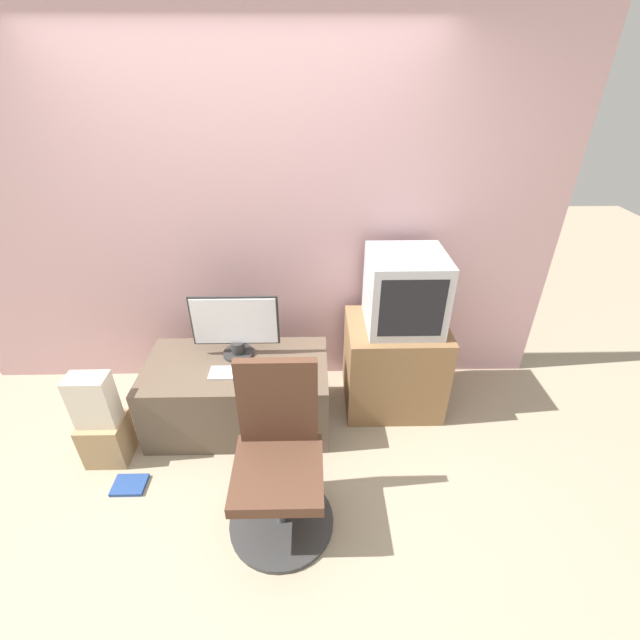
{
  "coord_description": "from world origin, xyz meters",
  "views": [
    {
      "loc": [
        0.43,
        -1.58,
        2.28
      ],
      "look_at": [
        0.48,
        0.89,
        0.76
      ],
      "focal_mm": 24.0,
      "sensor_mm": 36.0,
      "label": 1
    }
  ],
  "objects_px": {
    "main_monitor": "(235,326)",
    "book": "(130,485)",
    "office_chair": "(279,467)",
    "crt_tv": "(405,291)",
    "cardboard_box_lower": "(107,439)",
    "keyboard": "(237,373)",
    "mouse": "(275,370)"
  },
  "relations": [
    {
      "from": "main_monitor",
      "to": "book",
      "type": "height_order",
      "value": "main_monitor"
    },
    {
      "from": "office_chair",
      "to": "book",
      "type": "xyz_separation_m",
      "value": [
        -0.96,
        0.2,
        -0.39
      ]
    },
    {
      "from": "crt_tv",
      "to": "cardboard_box_lower",
      "type": "xyz_separation_m",
      "value": [
        -1.97,
        -0.53,
        -0.79
      ]
    },
    {
      "from": "crt_tv",
      "to": "main_monitor",
      "type": "bearing_deg",
      "value": -175.3
    },
    {
      "from": "main_monitor",
      "to": "book",
      "type": "relative_size",
      "value": 2.94
    },
    {
      "from": "main_monitor",
      "to": "crt_tv",
      "type": "bearing_deg",
      "value": 4.7
    },
    {
      "from": "keyboard",
      "to": "mouse",
      "type": "bearing_deg",
      "value": 4.13
    },
    {
      "from": "main_monitor",
      "to": "keyboard",
      "type": "bearing_deg",
      "value": -84.89
    },
    {
      "from": "main_monitor",
      "to": "crt_tv",
      "type": "xyz_separation_m",
      "value": [
        1.14,
        0.09,
        0.21
      ]
    },
    {
      "from": "keyboard",
      "to": "cardboard_box_lower",
      "type": "distance_m",
      "value": 0.95
    },
    {
      "from": "main_monitor",
      "to": "book",
      "type": "bearing_deg",
      "value": -132.71
    },
    {
      "from": "keyboard",
      "to": "crt_tv",
      "type": "bearing_deg",
      "value": 15.6
    },
    {
      "from": "main_monitor",
      "to": "mouse",
      "type": "distance_m",
      "value": 0.4
    },
    {
      "from": "crt_tv",
      "to": "mouse",
      "type": "bearing_deg",
      "value": -161.3
    },
    {
      "from": "main_monitor",
      "to": "cardboard_box_lower",
      "type": "bearing_deg",
      "value": -152.11
    },
    {
      "from": "office_chair",
      "to": "cardboard_box_lower",
      "type": "height_order",
      "value": "office_chair"
    },
    {
      "from": "main_monitor",
      "to": "mouse",
      "type": "relative_size",
      "value": 8.62
    },
    {
      "from": "mouse",
      "to": "crt_tv",
      "type": "bearing_deg",
      "value": 18.7
    },
    {
      "from": "mouse",
      "to": "book",
      "type": "distance_m",
      "value": 1.14
    },
    {
      "from": "book",
      "to": "crt_tv",
      "type": "bearing_deg",
      "value": 23.69
    },
    {
      "from": "cardboard_box_lower",
      "to": "book",
      "type": "relative_size",
      "value": 1.58
    },
    {
      "from": "main_monitor",
      "to": "office_chair",
      "type": "bearing_deg",
      "value": -69.47
    },
    {
      "from": "keyboard",
      "to": "crt_tv",
      "type": "relative_size",
      "value": 0.7
    },
    {
      "from": "office_chair",
      "to": "book",
      "type": "bearing_deg",
      "value": 168.31
    },
    {
      "from": "book",
      "to": "keyboard",
      "type": "bearing_deg",
      "value": 35.52
    },
    {
      "from": "mouse",
      "to": "office_chair",
      "type": "height_order",
      "value": "office_chair"
    },
    {
      "from": "crt_tv",
      "to": "book",
      "type": "distance_m",
      "value": 2.15
    },
    {
      "from": "crt_tv",
      "to": "office_chair",
      "type": "xyz_separation_m",
      "value": [
        -0.81,
        -0.98,
        -0.55
      ]
    },
    {
      "from": "keyboard",
      "to": "office_chair",
      "type": "distance_m",
      "value": 0.74
    },
    {
      "from": "main_monitor",
      "to": "cardboard_box_lower",
      "type": "height_order",
      "value": "main_monitor"
    },
    {
      "from": "mouse",
      "to": "book",
      "type": "xyz_separation_m",
      "value": [
        -0.9,
        -0.48,
        -0.52
      ]
    },
    {
      "from": "keyboard",
      "to": "book",
      "type": "xyz_separation_m",
      "value": [
        -0.65,
        -0.46,
        -0.51
      ]
    }
  ]
}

